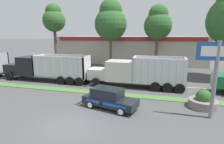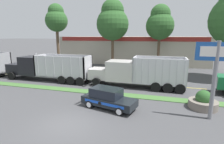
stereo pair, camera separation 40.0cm
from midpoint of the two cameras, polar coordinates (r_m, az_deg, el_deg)
The scene contains 18 objects.
ground_plane at distance 12.58m, azimuth -13.29°, elevation -16.38°, with size 600.00×600.00×0.00m, color #474749.
grass_verge at distance 18.31m, azimuth -2.71°, elevation -6.83°, with size 120.00×1.22×0.06m, color #477538.
centre_line_1 at distance 31.70m, azimuth -30.75°, elevation -0.57°, with size 2.40×0.14×0.01m, color yellow.
centre_line_2 at distance 28.03m, azimuth -23.17°, elevation -1.27°, with size 2.40×0.14×0.01m, color yellow.
centre_line_3 at distance 25.00m, azimuth -13.52°, elevation -2.13°, with size 2.40×0.14×0.01m, color yellow.
centre_line_4 at distance 22.85m, azimuth -1.65°, elevation -3.11°, with size 2.40×0.14×0.01m, color yellow.
centre_line_5 at distance 21.86m, azimuth 11.98°, elevation -4.06°, with size 2.40×0.14×0.01m, color yellow.
centre_line_6 at distance 22.18m, azimuth 26.07°, elevation -4.79°, with size 2.40×0.14×0.01m, color yellow.
dump_truck_lead at distance 25.28m, azimuth -21.80°, elevation 1.20°, with size 12.00×2.75×3.71m.
dump_truck_mid at distance 20.48m, azimuth 5.98°, elevation -0.33°, with size 11.04×2.86×3.55m.
rally_car at distance 14.49m, azimuth -0.53°, elevation -8.50°, with size 4.77×2.74×1.71m.
store_sign_post at distance 13.82m, azimuth 31.60°, elevation 2.04°, with size 2.74×0.28×5.56m.
stone_planter at distance 16.43m, azimuth 28.24°, elevation -8.60°, with size 2.27×2.27×1.54m.
traffic_cone at distance 16.18m, azimuth 3.41°, elevation -8.54°, with size 0.40×0.40×0.53m.
store_building_backdrop at distance 41.06m, azimuth 7.12°, elevation 7.45°, with size 30.81×12.10×5.67m.
tree_behind_left at distance 32.85m, azimuth 15.74°, elevation 15.12°, with size 4.88×4.88×11.24m.
tree_behind_right at distance 36.81m, azimuth -17.40°, elevation 16.19°, with size 4.27×4.27×11.92m.
tree_behind_far_right at distance 32.82m, azimuth 0.54°, elevation 16.33°, with size 5.84×5.84×12.29m.
Camera 2 is at (5.87, -9.51, 5.87)m, focal length 28.00 mm.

